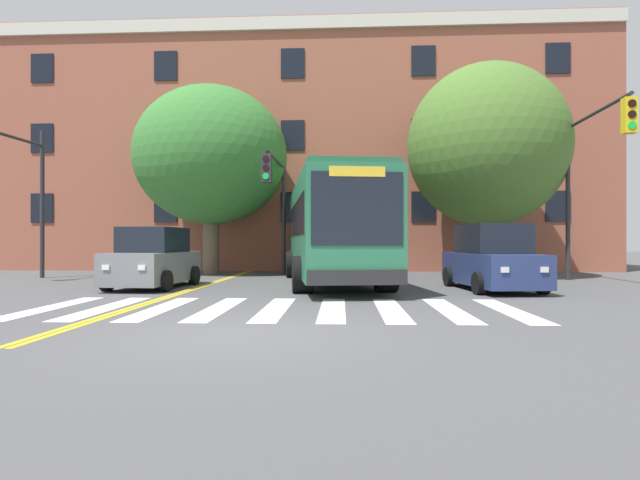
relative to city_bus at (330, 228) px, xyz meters
The scene contains 13 objects.
ground_plane 9.77m from the city_bus, 96.97° to the right, with size 120.00×120.00×0.00m, color #4C4C4F.
crosswalk 7.00m from the city_bus, 97.90° to the right, with size 10.18×3.83×0.01m.
lane_line_yellow_inner 8.56m from the city_bus, 119.01° to the left, with size 0.12×36.00×0.01m, color gold.
lane_line_yellow_outer 8.49m from the city_bus, 118.05° to the left, with size 0.12×36.00×0.01m, color gold.
city_bus is the anchor object (origin of this frame).
car_grey_near_lane 5.83m from the city_bus, 157.71° to the right, with size 2.05×3.79×1.83m.
car_navy_far_lane 5.39m from the city_bus, 25.93° to the right, with size 2.30×4.19×1.91m.
traffic_light_near_corner 8.84m from the city_bus, ahead, with size 0.40×4.47×5.90m.
traffic_light_far_corner 11.36m from the city_bus, behind, with size 0.35×2.95×5.68m.
traffic_light_overhead 3.47m from the city_bus, 134.02° to the left, with size 0.35×4.19×4.88m.
street_tree_curbside_large 7.57m from the city_bus, 26.22° to the left, with size 7.53×7.36×8.39m.
street_tree_curbside_small 7.34m from the city_bus, 142.75° to the left, with size 7.47×7.08×8.03m.
building_facade 11.01m from the city_bus, 101.20° to the left, with size 30.29×7.81×12.01m.
Camera 1 is at (1.75, -7.50, 1.43)m, focal length 28.00 mm.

